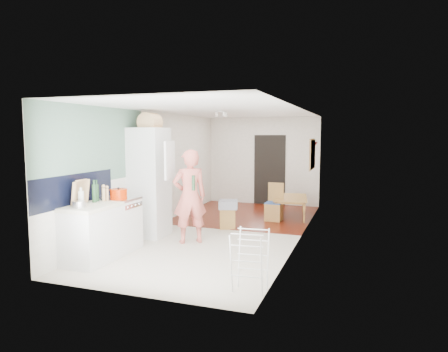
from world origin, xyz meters
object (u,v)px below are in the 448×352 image
Objects in this scene: dining_table at (291,209)px; dining_chair at (274,202)px; drying_rack at (250,261)px; stool at (227,218)px; person at (190,188)px.

dining_chair reaches higher than dining_table.
drying_rack is at bearing 174.39° from dining_table.
drying_rack reaches higher than stool.
person is 2.61m from drying_rack.
stool is at bearing -125.35° from dining_chair.
stool is 0.53× the size of drying_rack.
person is at bearing -112.72° from dining_chair.
dining_chair is (1.09, 2.36, -0.59)m from person.
drying_rack is (1.39, -3.21, 0.19)m from stool.
stool is (0.29, 1.32, -0.82)m from person.
stool is at bearing 136.16° from dining_table.
person reaches higher than stool.
person is 1.73× the size of dining_table.
dining_chair is 4.29m from drying_rack.
person is 2.67m from dining_chair.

